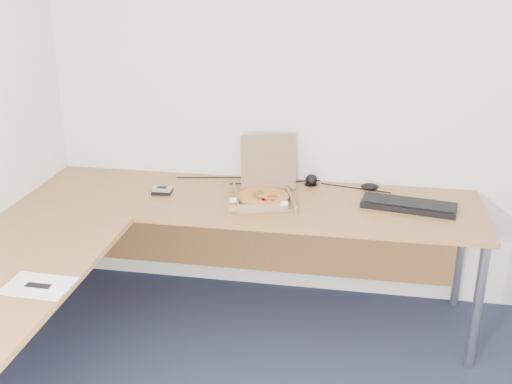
% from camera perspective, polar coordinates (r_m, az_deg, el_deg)
% --- Properties ---
extents(room_shell, '(3.50, 3.50, 2.50)m').
position_cam_1_polar(room_shell, '(1.79, 7.16, -2.79)').
color(room_shell, white).
rests_on(room_shell, ground).
extents(desk, '(2.50, 2.20, 0.73)m').
position_cam_1_polar(desk, '(3.04, -7.98, -3.73)').
color(desk, '#A56B38').
rests_on(desk, ground).
extents(pizza_box, '(0.31, 0.36, 0.32)m').
position_cam_1_polar(pizza_box, '(3.31, 0.73, -0.12)').
color(pizza_box, '#98724D').
rests_on(pizza_box, desk).
extents(drinking_glass, '(0.06, 0.06, 0.11)m').
position_cam_1_polar(drinking_glass, '(3.52, 2.38, 1.53)').
color(drinking_glass, white).
rests_on(drinking_glass, desk).
extents(keyboard, '(0.51, 0.26, 0.03)m').
position_cam_1_polar(keyboard, '(3.31, 14.21, -1.22)').
color(keyboard, black).
rests_on(keyboard, desk).
extents(mouse, '(0.12, 0.09, 0.04)m').
position_cam_1_polar(mouse, '(3.52, 10.68, 0.50)').
color(mouse, black).
rests_on(mouse, desk).
extents(wallet, '(0.12, 0.10, 0.02)m').
position_cam_1_polar(wallet, '(3.45, -8.84, 0.04)').
color(wallet, black).
rests_on(wallet, desk).
extents(phone, '(0.10, 0.06, 0.02)m').
position_cam_1_polar(phone, '(3.44, -8.85, 0.27)').
color(phone, '#B2B5BA').
rests_on(phone, wallet).
extents(paper_sheet, '(0.28, 0.20, 0.00)m').
position_cam_1_polar(paper_sheet, '(2.64, -19.86, -8.31)').
color(paper_sheet, white).
rests_on(paper_sheet, desk).
extents(dome_speaker, '(0.08, 0.08, 0.07)m').
position_cam_1_polar(dome_speaker, '(3.54, 5.24, 1.22)').
color(dome_speaker, black).
rests_on(dome_speaker, desk).
extents(cable_bundle, '(0.61, 0.13, 0.01)m').
position_cam_1_polar(cable_bundle, '(3.57, 1.99, 0.95)').
color(cable_bundle, black).
rests_on(cable_bundle, desk).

